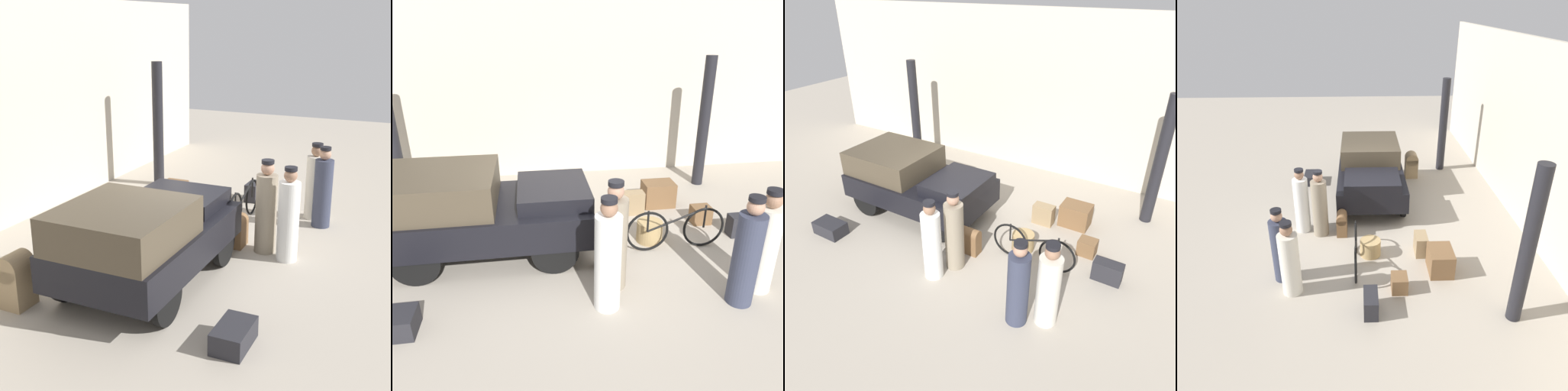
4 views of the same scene
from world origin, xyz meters
TOP-DOWN VIEW (x-y plane):
  - ground_plane at (0.00, 0.00)m, footprint 30.00×30.00m
  - station_building_facade at (0.00, 4.08)m, footprint 16.00×0.15m
  - canopy_pillar_left at (-3.65, 2.69)m, footprint 0.27×0.27m
  - canopy_pillar_right at (3.39, 2.69)m, footprint 0.27×0.27m
  - truck at (-1.66, 0.21)m, footprint 3.41×1.83m
  - bicycle at (1.70, -0.22)m, footprint 1.80×0.04m
  - wicker_basket at (1.34, 0.11)m, footprint 0.47×0.47m
  - porter_lifting_near_truck at (0.20, -1.56)m, footprint 0.37×0.37m
  - porter_standing_middle at (2.53, -1.49)m, footprint 0.39×0.39m
  - porter_carrying_trunk at (2.10, -1.75)m, footprint 0.37×0.37m
  - conductor_in_dark_uniform at (0.39, -1.10)m, footprint 0.38×0.38m
  - trunk_wicker_pale at (0.42, -0.57)m, footprint 0.42×0.25m
  - suitcase_small_leather at (-2.68, -1.66)m, footprint 0.71×0.43m
  - suitcase_black_upright at (2.58, 0.65)m, footprint 0.37×0.32m
  - suitcase_tan_flat at (3.16, 0.06)m, footprint 0.56×0.27m
  - trunk_barrel_dark at (-3.02, 1.60)m, footprint 0.43×0.40m
  - trunk_large_brown at (1.99, 1.59)m, footprint 0.68×0.50m
  - trunk_umber_medium at (1.31, 1.27)m, footprint 0.48×0.27m

SIDE VIEW (x-z plane):
  - ground_plane at x=0.00m, z-range 0.00..0.00m
  - suitcase_small_leather at x=-2.68m, z-range 0.00..0.30m
  - suitcase_black_upright at x=2.58m, z-range 0.00..0.35m
  - wicker_basket at x=1.34m, z-range 0.00..0.39m
  - suitcase_tan_flat at x=3.16m, z-range 0.00..0.41m
  - trunk_umber_medium at x=1.31m, z-range 0.00..0.48m
  - trunk_large_brown at x=1.99m, z-range 0.00..0.54m
  - trunk_wicker_pale at x=0.42m, z-range 0.02..0.62m
  - bicycle at x=1.70m, z-range -0.02..0.80m
  - trunk_barrel_dark at x=-3.02m, z-range 0.02..0.86m
  - porter_standing_middle at x=2.53m, z-range -0.07..1.55m
  - porter_carrying_trunk at x=2.10m, z-range -0.07..1.58m
  - porter_lifting_near_truck at x=0.20m, z-range -0.07..1.62m
  - conductor_in_dark_uniform at x=0.39m, z-range -0.07..1.64m
  - truck at x=-1.66m, z-range 0.10..1.61m
  - canopy_pillar_left at x=-3.65m, z-range 0.00..3.07m
  - canopy_pillar_right at x=3.39m, z-range 0.00..3.07m
  - station_building_facade at x=0.00m, z-range 0.00..4.50m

